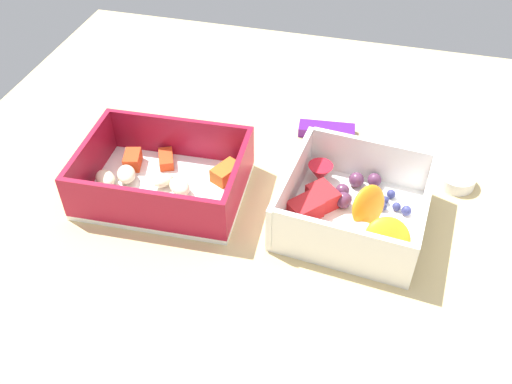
{
  "coord_description": "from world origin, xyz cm",
  "views": [
    {
      "loc": [
        10.42,
        -43.75,
        44.57
      ],
      "look_at": [
        -0.81,
        -0.86,
        4.0
      ],
      "focal_mm": 39.37,
      "sensor_mm": 36.0,
      "label": 1
    }
  ],
  "objects_px": {
    "paper_cup_liner": "(457,180)",
    "candy_bar": "(327,130)",
    "pasta_container": "(162,180)",
    "fruit_bowl": "(352,208)"
  },
  "relations": [
    {
      "from": "candy_bar",
      "to": "paper_cup_liner",
      "type": "height_order",
      "value": "paper_cup_liner"
    },
    {
      "from": "candy_bar",
      "to": "fruit_bowl",
      "type": "bearing_deg",
      "value": -71.2
    },
    {
      "from": "pasta_container",
      "to": "paper_cup_liner",
      "type": "height_order",
      "value": "pasta_container"
    },
    {
      "from": "pasta_container",
      "to": "candy_bar",
      "type": "xyz_separation_m",
      "value": [
        0.16,
        0.15,
        -0.01
      ]
    },
    {
      "from": "pasta_container",
      "to": "candy_bar",
      "type": "height_order",
      "value": "pasta_container"
    },
    {
      "from": "pasta_container",
      "to": "paper_cup_liner",
      "type": "relative_size",
      "value": 4.41
    },
    {
      "from": "fruit_bowl",
      "to": "candy_bar",
      "type": "xyz_separation_m",
      "value": [
        -0.05,
        0.15,
        -0.01
      ]
    },
    {
      "from": "candy_bar",
      "to": "paper_cup_liner",
      "type": "xyz_separation_m",
      "value": [
        0.16,
        -0.06,
        0.0
      ]
    },
    {
      "from": "paper_cup_liner",
      "to": "candy_bar",
      "type": "bearing_deg",
      "value": 159.91
    },
    {
      "from": "fruit_bowl",
      "to": "paper_cup_liner",
      "type": "relative_size",
      "value": 3.84
    }
  ]
}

